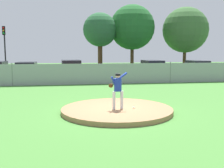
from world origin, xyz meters
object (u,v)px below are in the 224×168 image
Objects in this scene: pitcher_youth at (118,87)px; parked_car_red at (71,70)px; parked_car_navy at (152,69)px; traffic_cone_orange at (120,77)px; traffic_light_near at (4,42)px; baseball at (134,108)px; parked_car_charcoal at (27,71)px; parked_car_silver at (197,69)px.

parked_car_red is (-1.84, 14.66, -0.29)m from pitcher_youth.
pitcher_youth is 0.37× the size of parked_car_navy.
traffic_light_near is (-11.29, 5.48, 3.26)m from traffic_cone_orange.
baseball is at bearing -80.13° from parked_car_red.
traffic_light_near reaches higher than traffic_cone_orange.
parked_car_navy is at bearing 67.08° from pitcher_youth.
pitcher_youth reaches higher than parked_car_charcoal.
parked_car_navy is 0.83× the size of traffic_light_near.
baseball is (0.71, -0.02, -0.91)m from pitcher_youth.
parked_car_silver is (10.98, 14.64, -0.35)m from pitcher_youth.
baseball is at bearing -1.69° from pitcher_youth.
parked_car_navy reaches higher than parked_car_charcoal.
traffic_light_near is (-14.82, 4.09, 2.71)m from parked_car_navy.
baseball is at bearing -63.43° from traffic_light_near.
parked_car_red reaches higher than traffic_cone_orange.
parked_car_navy is at bearing -179.45° from parked_car_silver.
parked_car_navy is at bearing 21.53° from traffic_cone_orange.
pitcher_youth is 0.31× the size of traffic_light_near.
parked_car_red is at bearing 162.03° from traffic_cone_orange.
parked_car_silver is at bearing 53.14° from pitcher_youth.
traffic_light_near reaches higher than parked_car_red.
traffic_light_near reaches higher than baseball.
parked_car_silver reaches higher than baseball.
pitcher_youth is 20.73m from traffic_light_near.
baseball is at bearing -65.84° from parked_car_charcoal.
baseball is 17.91m from parked_car_silver.
baseball is 15.61m from parked_car_navy.
traffic_light_near is at bearing 154.11° from traffic_cone_orange.
parked_car_charcoal is 0.86× the size of parked_car_red.
traffic_light_near is at bearing 124.88° from parked_car_charcoal.
parked_car_red is 1.13× the size of parked_car_silver.
parked_car_navy is at bearing 69.52° from baseball.
parked_car_navy is 3.83m from traffic_cone_orange.
traffic_light_near reaches higher than parked_car_charcoal.
parked_car_silver is 0.82× the size of traffic_light_near.
parked_car_silver is at bearing -0.09° from parked_car_red.
parked_car_navy is 15.61m from traffic_light_near.
parked_car_red reaches higher than pitcher_youth.
baseball is 0.02× the size of parked_car_charcoal.
baseball is 0.02× the size of parked_car_silver.
parked_car_navy is (6.17, 14.59, -0.33)m from pitcher_youth.
parked_car_silver is (12.82, -0.02, -0.06)m from parked_car_red.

